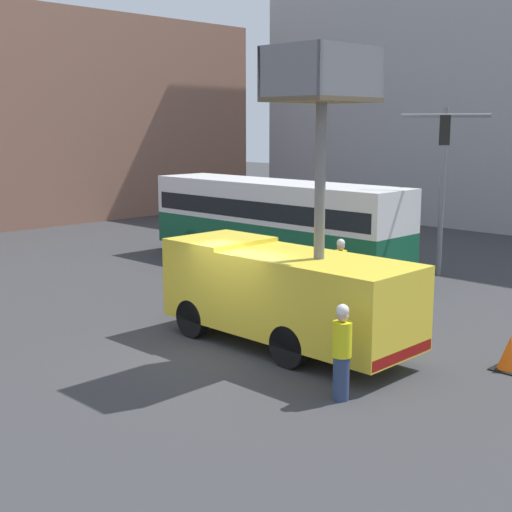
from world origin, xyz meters
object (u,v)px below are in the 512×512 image
utility_truck (286,285)px  road_worker_near_truck (342,352)px  traffic_light_pole (443,165)px  traffic_cone_far_side (510,354)px  road_worker_directing (340,270)px  city_bus (275,216)px

utility_truck → road_worker_near_truck: 3.41m
traffic_light_pole → road_worker_near_truck: (-10.70, -4.19, -2.95)m
traffic_cone_far_side → utility_truck: bearing=116.7°
road_worker_near_truck → road_worker_directing: (6.07, 4.78, 0.01)m
utility_truck → road_worker_directing: (4.43, 1.84, -0.56)m
utility_truck → traffic_cone_far_side: bearing=-63.3°
traffic_light_pole → road_worker_directing: (-4.62, 0.59, -2.94)m
city_bus → road_worker_directing: size_ratio=5.68×
traffic_light_pole → road_worker_near_truck: traffic_light_pole is taller
road_worker_near_truck → road_worker_directing: 7.73m
utility_truck → traffic_light_pole: 9.45m
traffic_light_pole → utility_truck: bearing=-172.1°
utility_truck → road_worker_directing: utility_truck is taller
utility_truck → road_worker_near_truck: bearing=-119.1°
city_bus → road_worker_directing: bearing=157.8°
road_worker_near_truck → traffic_light_pole: bearing=-75.3°
road_worker_directing → city_bus: bearing=-147.2°
utility_truck → road_worker_near_truck: utility_truck is taller
road_worker_directing → traffic_cone_far_side: (-2.17, -6.34, -0.61)m
utility_truck → city_bus: bearing=44.6°
utility_truck → traffic_light_pole: utility_truck is taller
road_worker_near_truck → traffic_cone_far_side: size_ratio=2.49×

